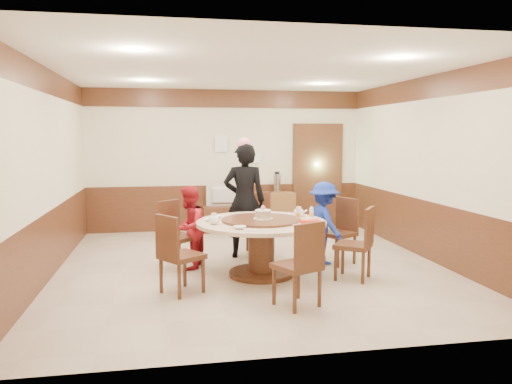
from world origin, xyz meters
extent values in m
plane|color=beige|center=(0.00, 0.00, 0.00)|extent=(6.00, 6.00, 0.00)
plane|color=white|center=(0.00, 0.00, 2.80)|extent=(6.00, 6.00, 0.00)
cube|color=beige|center=(0.00, 3.00, 1.40)|extent=(5.50, 0.04, 2.80)
cube|color=beige|center=(0.00, -3.00, 1.40)|extent=(5.50, 0.04, 2.80)
cube|color=beige|center=(-2.75, 0.00, 1.40)|extent=(0.04, 6.00, 2.80)
cube|color=beige|center=(2.75, 0.00, 1.40)|extent=(0.04, 6.00, 2.80)
cube|color=#4C2817|center=(0.00, 0.00, 0.45)|extent=(5.50, 6.00, 0.90)
cube|color=#4C2817|center=(0.00, 0.00, 2.62)|extent=(5.50, 6.00, 0.35)
cube|color=#4C2817|center=(1.90, 2.95, 1.05)|extent=(1.05, 0.08, 2.18)
cube|color=#8EDCA3|center=(1.90, 2.97, 1.05)|extent=(0.88, 0.02, 2.05)
cylinder|color=#4C2817|center=(0.05, -0.48, 0.03)|extent=(0.88, 0.88, 0.06)
cylinder|color=#4C2817|center=(0.05, -0.48, 0.35)|extent=(0.35, 0.35, 0.65)
cylinder|color=beige|center=(0.05, -0.48, 0.72)|extent=(1.76, 1.76, 0.05)
cylinder|color=#4C2817|center=(0.05, -0.48, 0.77)|extent=(1.07, 1.07, 0.03)
cube|color=#4C2817|center=(1.28, -0.06, 0.45)|extent=(0.60, 0.60, 0.06)
cube|color=#4C2817|center=(1.47, 0.04, 0.72)|extent=(0.24, 0.39, 0.50)
cube|color=#4C2817|center=(1.28, -0.06, 0.21)|extent=(0.36, 0.36, 0.42)
cube|color=#4C2817|center=(0.28, 0.80, 0.45)|extent=(0.45, 0.45, 0.06)
cube|color=#4C2817|center=(0.28, 1.01, 0.72)|extent=(0.42, 0.04, 0.50)
cube|color=#4C2817|center=(0.28, 0.80, 0.21)|extent=(0.36, 0.36, 0.42)
cube|color=#4C2817|center=(-1.04, 0.07, 0.45)|extent=(0.62, 0.62, 0.06)
cube|color=#4C2817|center=(-1.18, 0.23, 0.72)|extent=(0.34, 0.31, 0.50)
cube|color=#4C2817|center=(-1.04, 0.07, 0.21)|extent=(0.36, 0.36, 0.42)
cube|color=#4C2817|center=(-1.03, -1.05, 0.45)|extent=(0.61, 0.61, 0.06)
cube|color=#4C2817|center=(-1.20, -1.18, 0.72)|extent=(0.28, 0.36, 0.50)
cube|color=#4C2817|center=(-1.03, -1.05, 0.21)|extent=(0.36, 0.36, 0.42)
cube|color=#4C2817|center=(0.21, -1.75, 0.45)|extent=(0.59, 0.59, 0.06)
cube|color=#4C2817|center=(0.30, -1.94, 0.72)|extent=(0.40, 0.22, 0.50)
cube|color=#4C2817|center=(0.21, -1.75, 0.21)|extent=(0.36, 0.36, 0.42)
cube|color=#4C2817|center=(1.21, -0.86, 0.45)|extent=(0.61, 0.61, 0.06)
cube|color=#4C2817|center=(1.39, -0.98, 0.72)|extent=(0.27, 0.37, 0.50)
cube|color=#4C2817|center=(1.21, -0.86, 0.21)|extent=(0.36, 0.36, 0.42)
imported|color=black|center=(-0.01, 0.60, 0.89)|extent=(0.70, 0.50, 1.78)
imported|color=#A91622|center=(-0.89, 0.05, 0.59)|extent=(0.62, 0.70, 1.19)
imported|color=#182D9A|center=(1.09, -0.01, 0.61)|extent=(0.64, 0.88, 1.22)
cylinder|color=white|center=(0.07, -0.49, 0.79)|extent=(0.26, 0.26, 0.01)
cylinder|color=tan|center=(0.07, -0.49, 0.84)|extent=(0.21, 0.21, 0.10)
cylinder|color=white|center=(0.07, -0.49, 0.90)|extent=(0.21, 0.21, 0.01)
sphere|color=pink|center=(0.07, -0.49, 0.93)|extent=(0.06, 0.06, 0.06)
ellipsoid|color=white|center=(-0.60, -0.60, 0.81)|extent=(0.17, 0.15, 0.13)
ellipsoid|color=white|center=(0.65, -0.21, 0.81)|extent=(0.17, 0.15, 0.13)
imported|color=white|center=(-0.51, -0.11, 0.77)|extent=(0.15, 0.15, 0.04)
imported|color=white|center=(0.41, -1.05, 0.77)|extent=(0.13, 0.13, 0.04)
imported|color=white|center=(-0.32, -1.00, 0.77)|extent=(0.16, 0.16, 0.04)
imported|color=white|center=(0.67, -0.60, 0.77)|extent=(0.13, 0.13, 0.04)
imported|color=white|center=(-0.63, -0.37, 0.77)|extent=(0.15, 0.15, 0.04)
cylinder|color=white|center=(-0.20, -1.13, 0.76)|extent=(0.18, 0.18, 0.01)
cylinder|color=white|center=(0.50, 0.02, 0.76)|extent=(0.18, 0.18, 0.01)
cube|color=white|center=(0.62, -0.87, 0.76)|extent=(0.30, 0.20, 0.02)
cube|color=red|center=(0.62, -0.87, 0.79)|extent=(0.24, 0.15, 0.04)
cylinder|color=white|center=(0.57, -0.49, 0.83)|extent=(0.06, 0.06, 0.16)
cylinder|color=white|center=(0.76, -0.48, 0.83)|extent=(0.06, 0.06, 0.16)
cube|color=#4C2817|center=(-0.07, 2.75, 0.25)|extent=(0.85, 0.45, 0.50)
imported|color=gray|center=(-0.07, 2.75, 0.71)|extent=(0.73, 0.23, 0.42)
cube|color=brown|center=(0.95, 2.78, 0.38)|extent=(0.80, 0.40, 0.75)
cylinder|color=silver|center=(1.00, 2.78, 0.94)|extent=(0.15, 0.15, 0.38)
cube|color=white|center=(-0.10, 2.96, 1.75)|extent=(0.25, 0.00, 0.35)
cube|color=white|center=(0.55, 2.96, 1.45)|extent=(0.30, 0.00, 0.22)
camera|label=1|loc=(-1.20, -7.00, 1.90)|focal=35.00mm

